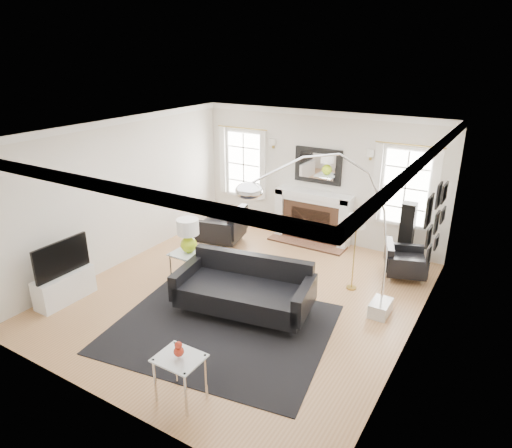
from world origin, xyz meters
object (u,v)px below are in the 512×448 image
Objects in this scene: fireplace at (312,217)px; coffee_table at (218,273)px; armchair_left at (224,227)px; arc_floor_lamp at (321,233)px; gourd_lamp at (188,233)px; sofa at (245,289)px; armchair_right at (403,262)px.

fireplace is 1.99× the size of coffee_table.
arc_floor_lamp is at bearing -30.32° from armchair_left.
fireplace is 3.15m from gourd_lamp.
fireplace is at bearing 36.48° from armchair_left.
sofa is at bearing -21.58° from coffee_table.
sofa is 2.67× the size of coffee_table.
arc_floor_lamp is at bearing -63.95° from fireplace.
armchair_left is 3.59m from arc_floor_lamp.
gourd_lamp is (-3.17, -2.24, 0.68)m from armchair_right.
gourd_lamp is at bearing -178.09° from arc_floor_lamp.
coffee_table is at bearing -98.59° from fireplace.
arc_floor_lamp reaches higher than coffee_table.
armchair_right is at bearing 70.95° from arc_floor_lamp.
coffee_table is (-0.44, -2.90, -0.19)m from fireplace.
armchair_right is at bearing -18.18° from fireplace.
arc_floor_lamp reaches higher than fireplace.
fireplace is 0.62× the size of arc_floor_lamp.
fireplace is at bearing 70.87° from gourd_lamp.
sofa is 1.59m from arc_floor_lamp.
armchair_left is (-1.55, -1.14, -0.17)m from fireplace.
fireplace is 1.47× the size of armchair_left.
armchair_left is (-1.84, 2.05, -0.01)m from sofa.
arc_floor_lamp is at bearing -109.05° from armchair_right.
armchair_left is 2.08m from coffee_table.
sofa reaches higher than armchair_right.
fireplace is 3.33m from arc_floor_lamp.
arc_floor_lamp is at bearing 16.23° from sofa.
sofa reaches higher than armchair_left.
gourd_lamp is 2.48m from arc_floor_lamp.
arc_floor_lamp is at bearing 1.02° from coffee_table.
gourd_lamp is (-1.02, -2.95, 0.44)m from fireplace.
sofa is 2.75m from armchair_left.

